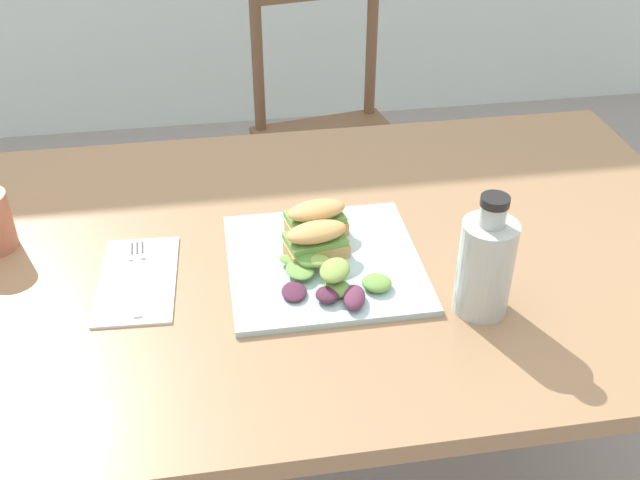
% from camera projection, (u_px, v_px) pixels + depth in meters
% --- Properties ---
extents(dining_table, '(1.43, 0.83, 0.74)m').
position_uv_depth(dining_table, '(288.00, 308.00, 1.27)').
color(dining_table, '#997551').
rests_on(dining_table, ground).
extents(chair_wooden_far, '(0.46, 0.46, 0.87)m').
position_uv_depth(chair_wooden_far, '(331.00, 141.00, 2.15)').
color(chair_wooden_far, brown).
rests_on(chair_wooden_far, ground).
extents(plate_lunch, '(0.29, 0.29, 0.01)m').
position_uv_depth(plate_lunch, '(324.00, 263.00, 1.17)').
color(plate_lunch, silver).
rests_on(plate_lunch, dining_table).
extents(sandwich_half_front, '(0.10, 0.08, 0.06)m').
position_uv_depth(sandwich_half_front, '(316.00, 240.00, 1.16)').
color(sandwich_half_front, tan).
rests_on(sandwich_half_front, plate_lunch).
extents(sandwich_half_back, '(0.10, 0.08, 0.06)m').
position_uv_depth(sandwich_half_back, '(316.00, 218.00, 1.21)').
color(sandwich_half_back, tan).
rests_on(sandwich_half_back, plate_lunch).
extents(salad_mixed_greens, '(0.17, 0.18, 0.04)m').
position_uv_depth(salad_mixed_greens, '(327.00, 273.00, 1.11)').
color(salad_mixed_greens, '#6B9E47').
rests_on(salad_mixed_greens, plate_lunch).
extents(napkin_folded, '(0.12, 0.22, 0.00)m').
position_uv_depth(napkin_folded, '(138.00, 280.00, 1.14)').
color(napkin_folded, white).
rests_on(napkin_folded, dining_table).
extents(fork_on_napkin, '(0.03, 0.19, 0.00)m').
position_uv_depth(fork_on_napkin, '(137.00, 271.00, 1.15)').
color(fork_on_napkin, silver).
rests_on(fork_on_napkin, napkin_folded).
extents(bottle_cold_brew, '(0.08, 0.08, 0.19)m').
position_uv_depth(bottle_cold_brew, '(485.00, 270.00, 1.05)').
color(bottle_cold_brew, black).
rests_on(bottle_cold_brew, dining_table).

